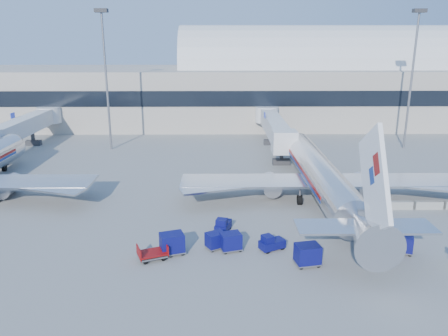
{
  "coord_description": "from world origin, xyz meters",
  "views": [
    {
      "loc": [
        -1.62,
        -42.44,
        17.75
      ],
      "look_at": [
        -1.08,
        6.0,
        3.59
      ],
      "focal_mm": 35.0,
      "sensor_mm": 36.0,
      "label": 1
    }
  ],
  "objects_px": {
    "jetbridge_mid": "(26,126)",
    "cart_solo_near": "(308,254)",
    "mast_east": "(414,60)",
    "tug_right": "(365,225)",
    "cart_train_a": "(231,241)",
    "jetbridge_near": "(273,125)",
    "barrier_mid": "(429,205)",
    "mast_west": "(105,60)",
    "barrier_near": "(399,205)",
    "airliner_main": "(322,177)",
    "tug_left": "(223,225)",
    "cart_train_c": "(172,243)",
    "cart_solo_far": "(402,244)",
    "cart_open_red": "(153,254)",
    "cart_train_b": "(216,240)",
    "tug_lead": "(271,243)"
  },
  "relations": [
    {
      "from": "cart_solo_near",
      "to": "mast_east",
      "type": "bearing_deg",
      "value": 47.64
    },
    {
      "from": "tug_right",
      "to": "cart_solo_near",
      "type": "bearing_deg",
      "value": -114.51
    },
    {
      "from": "tug_left",
      "to": "cart_solo_far",
      "type": "bearing_deg",
      "value": -89.98
    },
    {
      "from": "jetbridge_mid",
      "to": "mast_east",
      "type": "bearing_deg",
      "value": -0.72
    },
    {
      "from": "barrier_mid",
      "to": "tug_lead",
      "type": "xyz_separation_m",
      "value": [
        -18.38,
        -9.52,
        0.21
      ]
    },
    {
      "from": "mast_east",
      "to": "cart_solo_far",
      "type": "height_order",
      "value": "mast_east"
    },
    {
      "from": "airliner_main",
      "to": "cart_solo_near",
      "type": "height_order",
      "value": "airliner_main"
    },
    {
      "from": "jetbridge_mid",
      "to": "cart_solo_near",
      "type": "distance_m",
      "value": 57.38
    },
    {
      "from": "airliner_main",
      "to": "tug_lead",
      "type": "relative_size",
      "value": 15.0
    },
    {
      "from": "barrier_near",
      "to": "cart_solo_near",
      "type": "relative_size",
      "value": 1.31
    },
    {
      "from": "tug_right",
      "to": "cart_train_c",
      "type": "height_order",
      "value": "cart_train_c"
    },
    {
      "from": "barrier_near",
      "to": "tug_right",
      "type": "distance_m",
      "value": 8.05
    },
    {
      "from": "tug_left",
      "to": "mast_east",
      "type": "bearing_deg",
      "value": -27.02
    },
    {
      "from": "mast_west",
      "to": "cart_solo_far",
      "type": "bearing_deg",
      "value": -48.08
    },
    {
      "from": "mast_east",
      "to": "cart_train_a",
      "type": "relative_size",
      "value": 10.5
    },
    {
      "from": "barrier_near",
      "to": "mast_east",
      "type": "bearing_deg",
      "value": 66.8
    },
    {
      "from": "barrier_mid",
      "to": "cart_train_a",
      "type": "height_order",
      "value": "cart_train_a"
    },
    {
      "from": "cart_train_a",
      "to": "cart_train_c",
      "type": "xyz_separation_m",
      "value": [
        -5.08,
        -0.55,
        0.12
      ]
    },
    {
      "from": "tug_lead",
      "to": "cart_solo_far",
      "type": "xyz_separation_m",
      "value": [
        11.33,
        -0.63,
        0.18
      ]
    },
    {
      "from": "cart_open_red",
      "to": "jetbridge_mid",
      "type": "bearing_deg",
      "value": 102.26
    },
    {
      "from": "cart_train_c",
      "to": "cart_solo_near",
      "type": "distance_m",
      "value": 11.5
    },
    {
      "from": "cart_solo_far",
      "to": "airliner_main",
      "type": "bearing_deg",
      "value": 128.84
    },
    {
      "from": "barrier_mid",
      "to": "cart_train_a",
      "type": "relative_size",
      "value": 1.39
    },
    {
      "from": "jetbridge_mid",
      "to": "barrier_mid",
      "type": "distance_m",
      "value": 62.81
    },
    {
      "from": "airliner_main",
      "to": "tug_left",
      "type": "distance_m",
      "value": 14.17
    },
    {
      "from": "barrier_near",
      "to": "cart_train_c",
      "type": "relative_size",
      "value": 1.21
    },
    {
      "from": "cart_train_a",
      "to": "airliner_main",
      "type": "bearing_deg",
      "value": 32.04
    },
    {
      "from": "airliner_main",
      "to": "cart_open_red",
      "type": "relative_size",
      "value": 13.0
    },
    {
      "from": "mast_west",
      "to": "tug_right",
      "type": "bearing_deg",
      "value": -46.19
    },
    {
      "from": "jetbridge_near",
      "to": "mast_west",
      "type": "relative_size",
      "value": 1.22
    },
    {
      "from": "cart_train_b",
      "to": "cart_train_a",
      "type": "bearing_deg",
      "value": -48.68
    },
    {
      "from": "jetbridge_mid",
      "to": "cart_open_red",
      "type": "xyz_separation_m",
      "value": [
        27.15,
        -39.92,
        -3.47
      ]
    },
    {
      "from": "tug_right",
      "to": "cart_train_a",
      "type": "xyz_separation_m",
      "value": [
        -13.03,
        -3.82,
        0.17
      ]
    },
    {
      "from": "mast_west",
      "to": "cart_train_a",
      "type": "xyz_separation_m",
      "value": [
        19.36,
        -37.58,
        -13.93
      ]
    },
    {
      "from": "cart_solo_near",
      "to": "mast_west",
      "type": "bearing_deg",
      "value": 111.33
    },
    {
      "from": "barrier_mid",
      "to": "cart_solo_near",
      "type": "relative_size",
      "value": 1.31
    },
    {
      "from": "mast_east",
      "to": "barrier_mid",
      "type": "xyz_separation_m",
      "value": [
        -8.7,
        -28.0,
        -14.34
      ]
    },
    {
      "from": "cart_solo_near",
      "to": "cart_solo_far",
      "type": "xyz_separation_m",
      "value": [
        8.67,
        2.09,
        -0.12
      ]
    },
    {
      "from": "cart_solo_far",
      "to": "mast_east",
      "type": "bearing_deg",
      "value": 87.83
    },
    {
      "from": "cart_train_c",
      "to": "barrier_mid",
      "type": "bearing_deg",
      "value": 2.18
    },
    {
      "from": "jetbridge_near",
      "to": "tug_right",
      "type": "height_order",
      "value": "jetbridge_near"
    },
    {
      "from": "tug_lead",
      "to": "mast_east",
      "type": "bearing_deg",
      "value": 27.09
    },
    {
      "from": "barrier_near",
      "to": "cart_train_a",
      "type": "height_order",
      "value": "cart_train_a"
    },
    {
      "from": "cart_train_c",
      "to": "airliner_main",
      "type": "bearing_deg",
      "value": 20.42
    },
    {
      "from": "cart_open_red",
      "to": "jetbridge_near",
      "type": "bearing_deg",
      "value": 47.64
    },
    {
      "from": "tug_right",
      "to": "tug_left",
      "type": "distance_m",
      "value": 13.7
    },
    {
      "from": "cart_solo_far",
      "to": "cart_train_c",
      "type": "bearing_deg",
      "value": -159.81
    },
    {
      "from": "jetbridge_near",
      "to": "jetbridge_mid",
      "type": "distance_m",
      "value": 42.0
    },
    {
      "from": "jetbridge_mid",
      "to": "cart_solo_far",
      "type": "relative_size",
      "value": 12.83
    },
    {
      "from": "mast_east",
      "to": "cart_train_b",
      "type": "bearing_deg",
      "value": -130.71
    }
  ]
}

